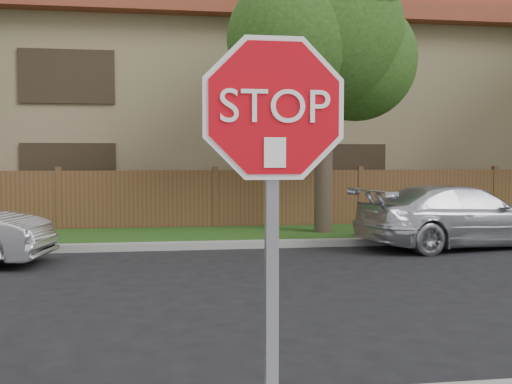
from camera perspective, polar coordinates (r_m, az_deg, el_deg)
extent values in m
cube|color=gray|center=(12.79, -2.69, -5.04)|extent=(70.00, 0.30, 0.15)
cube|color=#1E4714|center=(14.42, -3.37, -4.17)|extent=(70.00, 3.00, 0.12)
cube|color=brown|center=(15.94, -3.90, -0.80)|extent=(70.00, 0.12, 1.60)
cube|color=#9D8361|center=(21.51, -5.16, 6.08)|extent=(34.00, 8.00, 6.00)
cube|color=brown|center=(21.92, -5.21, 14.59)|extent=(35.20, 9.20, 0.50)
cube|color=brown|center=(22.05, -5.21, 16.12)|extent=(33.00, 5.50, 0.70)
cylinder|color=#382B21|center=(14.65, 6.45, 3.38)|extent=(0.44, 0.44, 3.92)
sphere|color=#214114|center=(14.95, 6.52, 14.72)|extent=(3.80, 3.80, 3.80)
sphere|color=#214114|center=(15.39, 9.52, 12.24)|extent=(3.00, 3.00, 3.00)
sphere|color=#214114|center=(14.33, 3.76, 14.10)|extent=(3.20, 3.20, 3.20)
cube|color=gray|center=(3.12, 1.49, -8.81)|extent=(0.06, 0.06, 2.30)
cylinder|color=white|center=(3.00, 1.73, 7.98)|extent=(1.01, 0.02, 1.01)
cylinder|color=#BF0712|center=(2.99, 1.78, 7.99)|extent=(0.93, 0.02, 0.93)
cube|color=white|center=(2.97, 1.82, 3.78)|extent=(0.11, 0.00, 0.15)
imported|color=silver|center=(13.59, 18.82, -2.21)|extent=(4.86, 2.63, 1.34)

